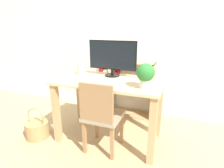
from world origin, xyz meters
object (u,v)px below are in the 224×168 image
object	(u,v)px
monitor	(112,56)
potted_plant	(145,74)
vase	(82,68)
chair	(101,114)
basket	(37,129)
bookshelf	(116,88)
keyboard	(104,81)

from	to	relation	value
monitor	potted_plant	distance (m)	0.59
vase	chair	size ratio (longest dim) A/B	0.23
monitor	basket	size ratio (longest dim) A/B	1.51
vase	basket	world-z (taller)	vase
vase	chair	xyz separation A→B (m)	(0.44, -0.39, -0.39)
potted_plant	vase	bearing A→B (deg)	162.51
bookshelf	basket	xyz separation A→B (m)	(-0.70, -1.05, -0.31)
vase	chair	world-z (taller)	vase
vase	basket	distance (m)	0.96
monitor	basket	world-z (taller)	monitor
chair	potted_plant	bearing A→B (deg)	20.23
basket	bookshelf	bearing A→B (deg)	56.33
chair	bookshelf	bearing A→B (deg)	105.23
monitor	bookshelf	xyz separation A→B (m)	(-0.14, 0.56, -0.59)
chair	basket	xyz separation A→B (m)	(-0.89, -0.03, -0.34)
monitor	potted_plant	bearing A→B (deg)	-35.82
chair	basket	bearing A→B (deg)	-173.25
monitor	chair	world-z (taller)	monitor
vase	basket	size ratio (longest dim) A/B	0.48
monitor	basket	xyz separation A→B (m)	(-0.84, -0.49, -0.90)
keyboard	basket	world-z (taller)	keyboard
monitor	vase	xyz separation A→B (m)	(-0.40, -0.07, -0.16)
potted_plant	basket	bearing A→B (deg)	-173.53
monitor	keyboard	bearing A→B (deg)	-89.16
keyboard	potted_plant	xyz separation A→B (m)	(0.47, -0.05, 0.14)
monitor	bookshelf	size ratio (longest dim) A/B	0.71
chair	bookshelf	distance (m)	1.03
bookshelf	basket	size ratio (longest dim) A/B	2.14
keyboard	potted_plant	size ratio (longest dim) A/B	1.48
bookshelf	basket	distance (m)	1.30
potted_plant	bookshelf	xyz separation A→B (m)	(-0.62, 0.90, -0.49)
monitor	chair	size ratio (longest dim) A/B	0.73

